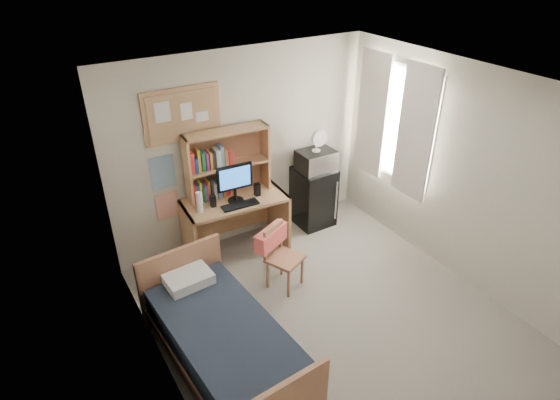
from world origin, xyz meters
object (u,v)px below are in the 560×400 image
speaker_right (257,190)px  speaker_left (213,201)px  mini_fridge (313,196)px  microwave (316,160)px  desk (235,226)px  desk_fan (317,141)px  desk_chair (285,258)px  monitor (235,184)px  bulletin_board (182,114)px  bed (225,345)px

speaker_right → speaker_left: bearing=180.0°
mini_fridge → microwave: (0.00, -0.02, 0.58)m
desk → desk_fan: (1.29, 0.05, 0.89)m
speaker_right → desk: bearing=168.7°
desk_fan → desk_chair: bearing=-138.5°
mini_fridge → microwave: 0.58m
monitor → desk_fan: size_ratio=1.68×
bulletin_board → mini_fridge: bearing=-8.5°
desk → microwave: (1.29, 0.05, 0.61)m
bulletin_board → microwave: bulletin_board is taller
bulletin_board → desk_fan: (1.74, -0.28, -0.62)m
bed → monitor: monitor is taller
desk → speaker_left: bearing=-168.7°
desk_chair → desk_fan: size_ratio=2.79×
desk → monitor: size_ratio=2.69×
monitor → microwave: (1.30, 0.11, -0.05)m
microwave → speaker_right: bearing=-172.7°
microwave → desk_fan: bearing=0.0°
monitor → speaker_right: 0.34m
monitor → desk_fan: 1.32m
desk_chair → bed: 1.34m
desk → mini_fridge: 1.30m
bulletin_board → bed: bulletin_board is taller
monitor → bed: bearing=-117.2°
desk_chair → mini_fridge: bearing=17.5°
desk_fan → bed: bearing=-143.1°
speaker_right → desk_chair: bearing=-93.7°
desk_chair → bed: bearing=-172.7°
mini_fridge → speaker_left: speaker_left is taller
speaker_left → speaker_right: size_ratio=0.93×
microwave → desk_fan: (0.00, 0.00, 0.29)m
mini_fridge → desk_fan: 0.87m
bed → microwave: (2.24, 1.69, 0.76)m
speaker_right → microwave: (1.00, 0.13, 0.11)m
monitor → speaker_left: monitor is taller
mini_fridge → bed: 2.82m
mini_fridge → bed: bearing=-142.8°
speaker_right → monitor: bearing=180.0°
speaker_left → desk_fan: 1.65m
desk → desk_fan: desk_fan is taller
desk_chair → speaker_left: (-0.49, 0.89, 0.49)m
desk_chair → microwave: (1.11, 0.98, 0.61)m
speaker_left → bulletin_board: bearing=114.1°
speaker_left → desk_fan: desk_fan is taller
desk → bed: bearing=-116.4°
speaker_left → desk_chair: bearing=-57.6°
bulletin_board → mini_fridge: bulletin_board is taller
speaker_left → desk: bearing=11.3°
speaker_right → bed: bearing=-124.9°
desk → speaker_right: bearing=-11.3°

